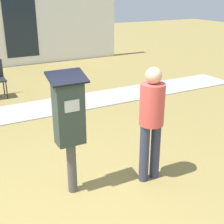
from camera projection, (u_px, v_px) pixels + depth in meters
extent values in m
plane|color=olive|center=(76.00, 213.00, 3.68)|extent=(40.00, 40.00, 0.00)
cube|color=#A3A099|center=(12.00, 114.00, 6.62)|extent=(12.00, 1.10, 0.02)
cube|color=#19232D|center=(21.00, 27.00, 10.49)|extent=(1.10, 0.02, 2.00)
cylinder|color=#4C4C4C|center=(72.00, 167.00, 3.97)|extent=(0.12, 0.12, 0.70)
cube|color=#2D3D38|center=(69.00, 113.00, 3.69)|extent=(0.34, 0.22, 0.80)
cube|color=silver|center=(72.00, 106.00, 3.56)|extent=(0.18, 0.01, 0.14)
cube|color=black|center=(67.00, 77.00, 3.54)|extent=(0.44, 0.31, 0.12)
cylinder|color=#333851|center=(144.00, 154.00, 4.18)|extent=(0.13, 0.13, 0.82)
cylinder|color=#333851|center=(155.00, 151.00, 4.26)|extent=(0.13, 0.13, 0.82)
cylinder|color=#D14C47|center=(152.00, 105.00, 3.97)|extent=(0.32, 0.32, 0.55)
sphere|color=#D8AD8C|center=(154.00, 76.00, 3.83)|extent=(0.21, 0.21, 0.21)
cylinder|color=#262628|center=(7.00, 90.00, 7.50)|extent=(0.03, 0.03, 0.42)
cylinder|color=#262628|center=(4.00, 86.00, 7.81)|extent=(0.03, 0.03, 0.42)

